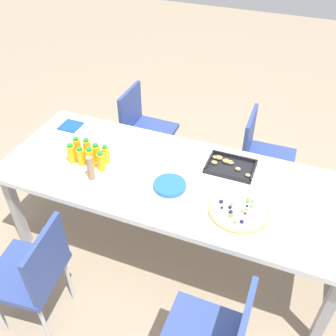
# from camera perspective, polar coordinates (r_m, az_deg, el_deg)

# --- Properties ---
(ground_plane) EXTENTS (12.00, 12.00, 0.00)m
(ground_plane) POSITION_cam_1_polar(r_m,az_deg,el_deg) (3.01, 0.61, -11.79)
(ground_plane) COLOR gray
(party_table) EXTENTS (2.33, 0.89, 0.72)m
(party_table) POSITION_cam_1_polar(r_m,az_deg,el_deg) (2.52, 0.72, -2.32)
(party_table) COLOR silver
(party_table) RESTS_ON ground_plane
(chair_near_left) EXTENTS (0.44, 0.44, 0.83)m
(chair_near_left) POSITION_cam_1_polar(r_m,az_deg,el_deg) (2.39, -19.56, -14.36)
(chair_near_left) COLOR #33478C
(chair_near_left) RESTS_ON ground_plane
(chair_far_left) EXTENTS (0.41, 0.41, 0.83)m
(chair_far_left) POSITION_cam_1_polar(r_m,az_deg,el_deg) (3.38, -3.77, 6.37)
(chair_far_left) COLOR #33478C
(chair_far_left) RESTS_ON ground_plane
(chair_far_right) EXTENTS (0.41, 0.41, 0.83)m
(chair_far_right) POSITION_cam_1_polar(r_m,az_deg,el_deg) (3.14, 13.85, 2.23)
(chair_far_right) COLOR #33478C
(chair_far_right) RESTS_ON ground_plane
(juice_bottle_0) EXTENTS (0.06, 0.06, 0.14)m
(juice_bottle_0) POSITION_cam_1_polar(r_m,az_deg,el_deg) (2.65, -14.35, 2.13)
(juice_bottle_0) COLOR #FAAC14
(juice_bottle_0) RESTS_ON party_table
(juice_bottle_1) EXTENTS (0.06, 0.06, 0.13)m
(juice_bottle_1) POSITION_cam_1_polar(r_m,az_deg,el_deg) (2.61, -12.99, 1.69)
(juice_bottle_1) COLOR #FAAA14
(juice_bottle_1) RESTS_ON party_table
(juice_bottle_2) EXTENTS (0.06, 0.06, 0.15)m
(juice_bottle_2) POSITION_cam_1_polar(r_m,az_deg,el_deg) (2.57, -11.64, 1.49)
(juice_bottle_2) COLOR #F9AD14
(juice_bottle_2) RESTS_ON party_table
(juice_bottle_3) EXTENTS (0.05, 0.05, 0.14)m
(juice_bottle_3) POSITION_cam_1_polar(r_m,az_deg,el_deg) (2.54, -10.05, 0.99)
(juice_bottle_3) COLOR #F8AE14
(juice_bottle_3) RESTS_ON party_table
(juice_bottle_4) EXTENTS (0.06, 0.06, 0.14)m
(juice_bottle_4) POSITION_cam_1_polar(r_m,az_deg,el_deg) (2.70, -13.50, 3.11)
(juice_bottle_4) COLOR #FBAB14
(juice_bottle_4) RESTS_ON party_table
(juice_bottle_5) EXTENTS (0.05, 0.05, 0.15)m
(juice_bottle_5) POSITION_cam_1_polar(r_m,az_deg,el_deg) (2.66, -12.06, 2.87)
(juice_bottle_5) COLOR #F8AF14
(juice_bottle_5) RESTS_ON party_table
(juice_bottle_6) EXTENTS (0.06, 0.06, 0.13)m
(juice_bottle_6) POSITION_cam_1_polar(r_m,az_deg,el_deg) (2.63, -10.74, 2.28)
(juice_bottle_6) COLOR #FAAB14
(juice_bottle_6) RESTS_ON party_table
(juice_bottle_7) EXTENTS (0.05, 0.05, 0.14)m
(juice_bottle_7) POSITION_cam_1_polar(r_m,az_deg,el_deg) (2.60, -9.35, 2.02)
(juice_bottle_7) COLOR #FBAE14
(juice_bottle_7) RESTS_ON party_table
(fruit_pizza) EXTENTS (0.36, 0.36, 0.05)m
(fruit_pizza) POSITION_cam_1_polar(r_m,az_deg,el_deg) (2.28, 10.61, -6.24)
(fruit_pizza) COLOR tan
(fruit_pizza) RESTS_ON party_table
(snack_tray) EXTENTS (0.32, 0.23, 0.04)m
(snack_tray) POSITION_cam_1_polar(r_m,az_deg,el_deg) (2.58, 9.28, 0.28)
(snack_tray) COLOR black
(snack_tray) RESTS_ON party_table
(plate_stack) EXTENTS (0.21, 0.21, 0.03)m
(plate_stack) POSITION_cam_1_polar(r_m,az_deg,el_deg) (2.39, 0.26, -2.66)
(plate_stack) COLOR blue
(plate_stack) RESTS_ON party_table
(napkin_stack) EXTENTS (0.15, 0.15, 0.01)m
(napkin_stack) POSITION_cam_1_polar(r_m,az_deg,el_deg) (3.05, -14.48, 6.17)
(napkin_stack) COLOR #194CA5
(napkin_stack) RESTS_ON party_table
(cardboard_tube) EXTENTS (0.04, 0.04, 0.18)m
(cardboard_tube) POSITION_cam_1_polar(r_m,az_deg,el_deg) (2.46, -11.61, -0.00)
(cardboard_tube) COLOR #9E7A56
(cardboard_tube) RESTS_ON party_table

